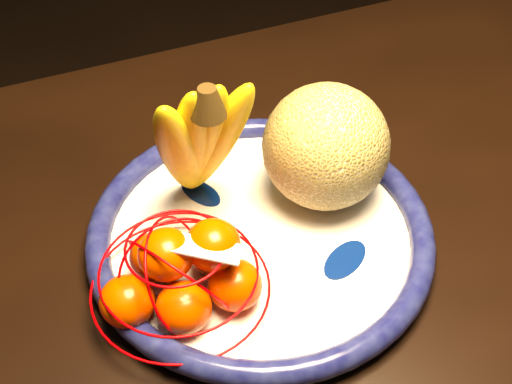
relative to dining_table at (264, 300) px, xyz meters
name	(u,v)px	position (x,y,z in m)	size (l,w,h in m)	color
dining_table	(264,300)	(0.00, 0.00, 0.00)	(1.45, 0.95, 0.69)	black
fruit_bowl	(260,235)	(0.01, 0.02, 0.09)	(0.37, 0.37, 0.03)	white
cantaloupe	(326,147)	(0.10, 0.04, 0.16)	(0.14, 0.14, 0.14)	olive
banana_bunch	(197,137)	(-0.03, 0.09, 0.19)	(0.14, 0.13, 0.20)	yellow
mandarin_bag	(184,272)	(-0.10, -0.02, 0.12)	(0.23, 0.23, 0.11)	#FF4900
price_tag	(203,248)	(-0.08, -0.03, 0.16)	(0.07, 0.03, 0.00)	white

